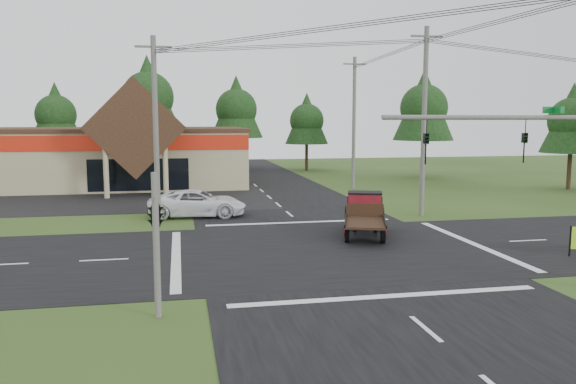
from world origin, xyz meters
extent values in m
plane|color=#2E4418|center=(0.00, 0.00, 0.00)|extent=(120.00, 120.00, 0.00)
cube|color=black|center=(0.00, 0.00, 0.01)|extent=(12.00, 120.00, 0.02)
cube|color=black|center=(0.00, 0.00, 0.01)|extent=(120.00, 12.00, 0.02)
cube|color=black|center=(-14.00, 19.00, 0.01)|extent=(28.00, 14.00, 0.02)
cube|color=tan|center=(-16.00, 30.00, 2.50)|extent=(30.00, 15.00, 5.00)
cube|color=#381E17|center=(-16.00, 30.00, 5.05)|extent=(30.40, 15.40, 0.30)
cube|color=#A01C0C|center=(-16.00, 22.45, 4.10)|extent=(30.00, 0.12, 1.20)
cube|color=#381E17|center=(-10.00, 21.50, 5.30)|extent=(7.78, 4.00, 7.78)
cylinder|color=tan|center=(-12.20, 19.80, 2.00)|extent=(0.40, 0.40, 4.00)
cylinder|color=tan|center=(-7.80, 19.80, 2.00)|extent=(0.40, 0.40, 4.00)
cube|color=black|center=(-10.00, 22.48, 1.50)|extent=(8.00, 0.08, 2.60)
cylinder|color=#595651|center=(3.50, -7.50, 6.00)|extent=(8.00, 0.16, 0.16)
imported|color=black|center=(4.50, -7.50, 5.00)|extent=(0.16, 0.20, 1.00)
imported|color=black|center=(1.00, -7.50, 5.00)|extent=(0.16, 0.20, 1.00)
cube|color=#0C6626|center=(5.50, -7.50, 6.25)|extent=(0.80, 0.04, 0.22)
cylinder|color=#595651|center=(-7.50, -7.50, 2.20)|extent=(0.20, 0.20, 4.40)
imported|color=black|center=(-7.50, -7.30, 3.70)|extent=(0.53, 2.48, 1.00)
sphere|color=#FF0C0C|center=(-7.50, -7.15, 3.90)|extent=(0.18, 0.18, 0.18)
cylinder|color=#595651|center=(-8.00, 8.00, 5.25)|extent=(0.30, 0.30, 10.50)
cube|color=#595651|center=(-8.00, 8.00, 9.90)|extent=(2.00, 0.12, 0.12)
cylinder|color=#595651|center=(8.00, 8.00, 5.75)|extent=(0.30, 0.30, 11.50)
cube|color=#595651|center=(8.00, 8.00, 10.90)|extent=(2.00, 0.12, 0.12)
cylinder|color=#595651|center=(8.00, 22.00, 5.60)|extent=(0.30, 0.30, 11.20)
cube|color=#595651|center=(8.00, 22.00, 10.60)|extent=(2.00, 0.12, 0.12)
cylinder|color=#332316|center=(-20.00, 42.00, 1.75)|extent=(0.36, 0.36, 3.50)
cone|color=black|center=(-20.00, 42.00, 6.80)|extent=(5.60, 5.60, 6.60)
sphere|color=black|center=(-20.00, 42.00, 6.50)|extent=(4.40, 4.40, 4.40)
cylinder|color=#332316|center=(-10.00, 41.00, 2.27)|extent=(0.36, 0.36, 4.55)
cone|color=black|center=(-10.00, 41.00, 8.84)|extent=(7.28, 7.28, 8.58)
sphere|color=black|center=(-10.00, 41.00, 8.45)|extent=(5.72, 5.72, 5.72)
cylinder|color=#332316|center=(0.00, 42.00, 1.92)|extent=(0.36, 0.36, 3.85)
cone|color=black|center=(0.00, 42.00, 7.48)|extent=(6.16, 6.16, 7.26)
sphere|color=black|center=(0.00, 42.00, 7.15)|extent=(4.84, 4.84, 4.84)
cylinder|color=#332316|center=(8.00, 40.00, 1.57)|extent=(0.36, 0.36, 3.15)
cone|color=black|center=(8.00, 40.00, 6.12)|extent=(5.04, 5.04, 5.94)
sphere|color=black|center=(8.00, 40.00, 5.85)|extent=(3.96, 3.96, 3.96)
cylinder|color=#332316|center=(18.00, 30.00, 1.92)|extent=(0.36, 0.36, 3.85)
cone|color=black|center=(18.00, 30.00, 7.48)|extent=(6.16, 6.16, 7.26)
sphere|color=black|center=(18.00, 30.00, 7.15)|extent=(4.84, 4.84, 4.84)
cylinder|color=#332316|center=(26.00, 18.00, 1.57)|extent=(0.36, 0.36, 3.15)
cone|color=black|center=(26.00, 18.00, 6.12)|extent=(5.04, 5.04, 5.94)
sphere|color=black|center=(26.00, 18.00, 5.85)|extent=(3.96, 3.96, 3.96)
imported|color=white|center=(-5.71, 10.36, 0.82)|extent=(6.16, 3.28, 1.65)
camera|label=1|loc=(-6.79, -24.29, 5.92)|focal=35.00mm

